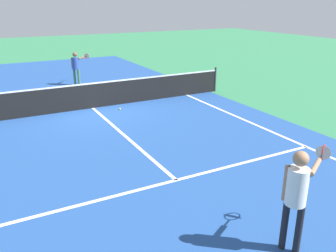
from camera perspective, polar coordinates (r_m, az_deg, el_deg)
name	(u,v)px	position (r m, az deg, el deg)	size (l,w,h in m)	color
ground_plane	(93,108)	(13.58, -12.01, 2.84)	(60.00, 60.00, 0.00)	#337F51
court_surface_inbounds	(93,108)	(13.58, -12.01, 2.84)	(10.62, 24.40, 0.00)	#234C93
line_sideline_right	(293,141)	(10.77, 19.54, -2.31)	(0.10, 11.89, 0.01)	white
line_service_near	(176,180)	(8.04, 1.33, -8.70)	(8.22, 0.10, 0.01)	white
line_center_service	(124,135)	(10.69, -7.09, -1.44)	(0.10, 6.40, 0.01)	white
net	(92,95)	(13.45, -12.16, 4.85)	(11.18, 0.09, 1.07)	#33383D
player_near	(297,190)	(5.81, 20.07, -9.64)	(1.19, 0.60, 1.74)	black
player_far	(76,65)	(17.35, -14.57, 9.49)	(0.97, 0.82, 1.55)	#3F7247
tennis_ball_near_net	(120,109)	(13.18, -7.75, 2.73)	(0.07, 0.07, 0.07)	#CCE033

